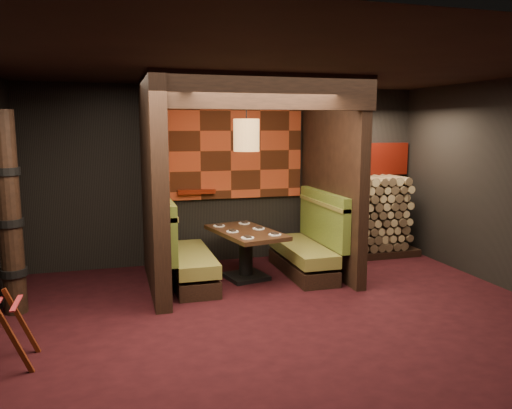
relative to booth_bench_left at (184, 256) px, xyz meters
The scene contains 19 objects.
floor 1.95m from the booth_bench_left, 59.77° to the right, with size 6.50×5.50×0.02m, color black.
ceiling 3.11m from the booth_bench_left, 59.77° to the right, with size 6.50×5.50×0.02m, color black.
wall_back 1.79m from the booth_bench_left, 49.10° to the left, with size 6.50×0.02×2.85m, color black.
wall_front 4.63m from the booth_bench_left, 77.70° to the right, with size 6.50×0.02×2.85m, color black.
partition_left 1.10m from the booth_bench_left, behind, with size 0.20×2.20×2.85m, color black.
partition_right 2.48m from the booth_bench_left, ahead, with size 0.15×2.10×2.85m, color black.
header_beam 2.60m from the booth_bench_left, 45.41° to the right, with size 2.85×0.18×0.44m, color black.
tapa_back_panel 2.00m from the booth_bench_left, 48.54° to the left, with size 2.40×0.06×1.55m, color #AD3E1F.
tapa_side_panel 1.48m from the booth_bench_left, 146.90° to the left, with size 0.04×1.85×1.45m, color #AD3E1F.
lacquer_shelf 1.32m from the booth_bench_left, 70.12° to the left, with size 0.60×0.12×0.07m, color #611809.
booth_bench_left is the anchor object (origin of this frame).
booth_bench_right 1.89m from the booth_bench_left, ahead, with size 0.68×1.60×1.14m.
dining_table 0.91m from the booth_bench_left, ahead, with size 1.01×1.49×0.72m.
place_settings 0.97m from the booth_bench_left, ahead, with size 0.80×1.18×0.03m.
pendant_lamp 1.92m from the booth_bench_left, ahead, with size 0.36×0.36×0.99m.
totem_column 2.30m from the booth_bench_left, 165.25° to the right, with size 0.31×0.31×2.40m.
firewood_stack 3.33m from the booth_bench_left, 12.17° to the left, with size 1.73×0.70×1.36m.
mosaic_header 3.63m from the booth_bench_left, 17.60° to the left, with size 1.83×0.10×0.56m, color maroon.
bay_front_post 2.58m from the booth_bench_left, ahead, with size 0.08×0.08×2.85m, color black.
Camera 1 is at (-1.86, -5.19, 2.21)m, focal length 35.00 mm.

